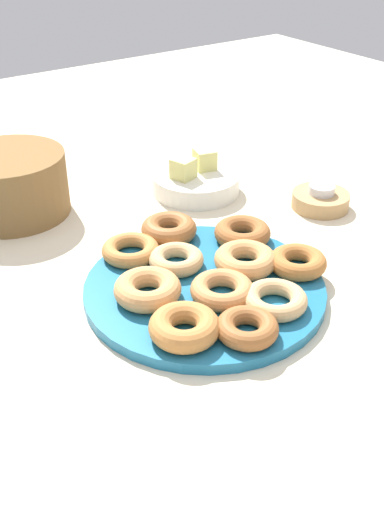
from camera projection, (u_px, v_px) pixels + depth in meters
The scene contains 19 objects.
ground_plane at pixel (204, 293), 0.85m from camera, with size 2.40×2.40×0.00m, color beige.
donut_plate at pixel (204, 289), 0.85m from camera, with size 0.33×0.33×0.02m, color #1E6B93.
donut_0 at pixel (221, 290), 0.81m from camera, with size 0.08×0.08×0.02m, color #C6844C.
donut_1 at pixel (246, 260), 0.87m from camera, with size 0.09×0.09×0.03m, color tan.
donut_2 at pixel (184, 327), 0.74m from camera, with size 0.09×0.09×0.03m, color #BC7A3D.
donut_3 at pixel (247, 328), 0.74m from camera, with size 0.08×0.08×0.02m, color #995B2D.
donut_4 at pixel (176, 260), 0.87m from camera, with size 0.08×0.08×0.02m, color tan.
donut_5 at pixel (242, 233), 0.94m from camera, with size 0.09×0.09×0.03m, color #995B2D.
donut_6 at pixel (148, 289), 0.81m from camera, with size 0.09×0.09×0.03m, color tan.
donut_7 at pixel (275, 300), 0.79m from camera, with size 0.08×0.08×0.02m, color tan.
donut_8 at pixel (131, 250), 0.90m from camera, with size 0.08×0.08×0.02m, color #BC7A3D.
donut_9 at pixel (298, 262), 0.87m from camera, with size 0.08×0.08×0.03m, color #AD6B33.
donut_10 at pixel (169, 229), 0.94m from camera, with size 0.09×0.09×0.03m, color #995B2D.
candle_holder at pixel (320, 200), 1.07m from camera, with size 0.10×0.10×0.03m, color tan.
tealight at pixel (322, 189), 1.06m from camera, with size 0.04×0.04×0.01m, color silver.
basket at pixel (10, 184), 1.03m from camera, with size 0.19×0.19×0.11m, color brown.
fruit_bowl at pixel (196, 183), 1.12m from camera, with size 0.16×0.16×0.04m, color silver.
melon_chunk_left at pixel (183, 168), 1.09m from camera, with size 0.04×0.04×0.04m, color #DBD67A.
melon_chunk_right at pixel (205, 159), 1.12m from camera, with size 0.04×0.04×0.04m, color #DBD67A.
Camera 1 is at (-0.41, -0.56, 0.49)m, focal length 43.22 mm.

